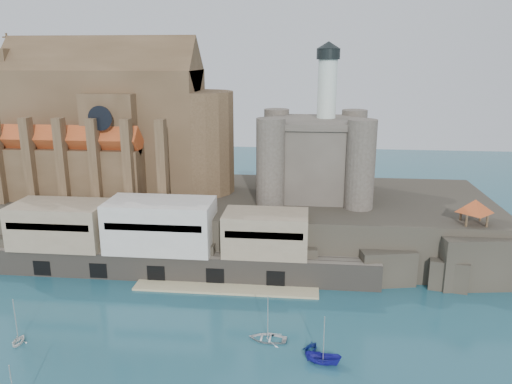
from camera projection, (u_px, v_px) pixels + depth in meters
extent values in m
plane|color=#1A4958|center=(188.00, 352.00, 63.80)|extent=(300.00, 300.00, 0.00)
cube|color=black|center=(233.00, 218.00, 100.87)|extent=(100.00, 34.00, 10.00)
cube|color=black|center=(10.00, 250.00, 89.37)|extent=(9.00, 5.00, 6.00)
cube|color=black|center=(96.00, 253.00, 87.77)|extent=(9.00, 5.00, 6.00)
cube|color=black|center=(191.00, 257.00, 86.06)|extent=(9.00, 5.00, 6.00)
cube|color=black|center=(289.00, 261.00, 84.36)|extent=(9.00, 5.00, 6.00)
cube|color=black|center=(385.00, 265.00, 82.75)|extent=(9.00, 5.00, 6.00)
cube|color=#645B50|center=(172.00, 263.00, 85.60)|extent=(70.00, 6.00, 4.50)
cube|color=tan|center=(226.00, 289.00, 80.83)|extent=(30.00, 4.00, 0.40)
cube|color=black|center=(42.00, 268.00, 85.20)|extent=(3.00, 0.40, 2.60)
cube|color=black|center=(99.00, 270.00, 84.19)|extent=(3.00, 0.40, 2.60)
cube|color=black|center=(156.00, 273.00, 83.19)|extent=(3.00, 0.40, 2.60)
cube|color=black|center=(215.00, 276.00, 82.19)|extent=(3.00, 0.40, 2.60)
cube|color=black|center=(276.00, 278.00, 81.18)|extent=(3.00, 0.40, 2.60)
cube|color=gray|center=(60.00, 224.00, 86.99)|extent=(16.00, 9.00, 7.50)
cube|color=beige|center=(161.00, 225.00, 85.06)|extent=(18.00, 9.00, 8.50)
cube|color=gray|center=(266.00, 233.00, 83.45)|extent=(14.00, 8.00, 7.00)
cube|color=#4C3823|center=(107.00, 131.00, 100.94)|extent=(38.00, 14.00, 24.00)
cube|color=#4C3823|center=(102.00, 70.00, 97.79)|extent=(38.00, 13.01, 13.01)
cylinder|color=#4C3823|center=(199.00, 142.00, 99.56)|extent=(14.00, 14.00, 20.00)
cube|color=#4C3823|center=(127.00, 141.00, 101.07)|extent=(10.00, 20.00, 20.00)
cube|color=#4C3823|center=(70.00, 175.00, 94.06)|extent=(28.00, 5.00, 10.00)
cube|color=#4C3823|center=(109.00, 155.00, 112.30)|extent=(28.00, 5.00, 10.00)
cube|color=#B0451E|center=(66.00, 140.00, 92.33)|extent=(28.00, 5.66, 5.66)
cube|color=#B0451E|center=(106.00, 126.00, 110.57)|extent=(28.00, 5.66, 5.66)
cube|color=#4C3823|center=(17.00, 120.00, 102.32)|extent=(4.00, 10.00, 28.00)
cylinder|color=black|center=(100.00, 118.00, 87.93)|extent=(4.40, 0.30, 4.40)
cube|color=#4C3823|center=(30.00, 161.00, 90.98)|extent=(1.60, 2.20, 16.00)
cube|color=#4C3823|center=(62.00, 162.00, 90.36)|extent=(1.60, 2.20, 16.00)
cube|color=#4C3823|center=(95.00, 163.00, 89.73)|extent=(1.60, 2.20, 16.00)
cube|color=#4C3823|center=(129.00, 164.00, 89.11)|extent=(1.60, 2.20, 16.00)
cube|color=#4C3823|center=(162.00, 164.00, 88.49)|extent=(1.60, 2.20, 16.00)
cube|color=#4C453B|center=(314.00, 160.00, 97.08)|extent=(16.00, 16.00, 14.00)
cube|color=#4C453B|center=(316.00, 122.00, 95.14)|extent=(17.00, 17.00, 1.20)
cylinder|color=#4C453B|center=(270.00, 163.00, 89.94)|extent=(5.20, 5.20, 16.00)
cylinder|color=#4C453B|center=(360.00, 165.00, 88.34)|extent=(5.20, 5.20, 16.00)
cylinder|color=#4C453B|center=(276.00, 147.00, 105.30)|extent=(5.20, 5.20, 16.00)
cylinder|color=#4C453B|center=(353.00, 149.00, 103.69)|extent=(5.20, 5.20, 16.00)
cylinder|color=silver|center=(327.00, 92.00, 95.39)|extent=(3.60, 3.60, 12.00)
cylinder|color=black|center=(328.00, 54.00, 93.55)|extent=(4.40, 4.40, 2.00)
cone|color=black|center=(329.00, 45.00, 93.13)|extent=(4.60, 4.60, 1.40)
cube|color=black|center=(469.00, 255.00, 83.40)|extent=(12.00, 10.00, 8.70)
cube|color=black|center=(448.00, 272.00, 81.40)|extent=(6.00, 5.00, 5.00)
cube|color=black|center=(495.00, 259.00, 85.17)|extent=(5.00, 4.00, 6.00)
cube|color=#4C3823|center=(472.00, 230.00, 82.22)|extent=(4.20, 4.20, 0.30)
cylinder|color=#4C3823|center=(466.00, 225.00, 80.46)|extent=(0.36, 0.36, 3.20)
cylinder|color=#4C3823|center=(487.00, 225.00, 80.14)|extent=(0.36, 0.36, 3.20)
cylinder|color=#4C3823|center=(460.00, 218.00, 83.53)|extent=(0.36, 0.36, 3.20)
cylinder|color=#4C3823|center=(480.00, 219.00, 83.21)|extent=(0.36, 0.36, 3.20)
pyramid|color=#B0451E|center=(475.00, 206.00, 81.13)|extent=(6.40, 6.40, 2.20)
imported|color=#1F1D92|center=(323.00, 363.00, 61.38)|extent=(2.00, 1.97, 4.50)
imported|color=white|center=(19.00, 343.00, 65.65)|extent=(2.64, 1.73, 2.94)
imported|color=silver|center=(268.00, 340.00, 66.53)|extent=(1.34, 3.74, 5.14)
imported|color=navy|center=(311.00, 351.00, 63.93)|extent=(3.09, 2.68, 3.07)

